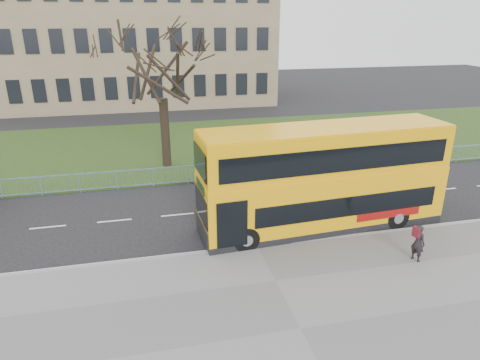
# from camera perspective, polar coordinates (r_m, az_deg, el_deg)

# --- Properties ---
(ground) EXTENTS (120.00, 120.00, 0.00)m
(ground) POSITION_cam_1_polar(r_m,az_deg,el_deg) (19.58, 1.14, -6.91)
(ground) COLOR black
(ground) RESTS_ON ground
(pavement) EXTENTS (80.00, 10.50, 0.12)m
(pavement) POSITION_cam_1_polar(r_m,az_deg,el_deg) (14.19, 8.06, -19.19)
(pavement) COLOR slate
(pavement) RESTS_ON ground
(kerb) EXTENTS (80.00, 0.20, 0.14)m
(kerb) POSITION_cam_1_polar(r_m,az_deg,el_deg) (18.23, 2.32, -8.94)
(kerb) COLOR gray
(kerb) RESTS_ON ground
(grass_verge) EXTENTS (80.00, 15.40, 0.08)m
(grass_verge) POSITION_cam_1_polar(r_m,az_deg,el_deg) (32.66, -4.89, 4.72)
(grass_verge) COLOR #263D16
(grass_verge) RESTS_ON ground
(guard_railing) EXTENTS (40.00, 0.12, 1.10)m
(guard_railing) POSITION_cam_1_polar(r_m,az_deg,el_deg) (25.27, -2.43, 1.06)
(guard_railing) COLOR #709DC8
(guard_railing) RESTS_ON ground
(bare_tree) EXTENTS (7.24, 7.24, 10.34)m
(bare_tree) POSITION_cam_1_polar(r_m,az_deg,el_deg) (27.09, -10.34, 12.38)
(bare_tree) COLOR black
(bare_tree) RESTS_ON grass_verge
(civic_building) EXTENTS (30.00, 15.00, 14.00)m
(civic_building) POSITION_cam_1_polar(r_m,az_deg,el_deg) (51.83, -14.36, 18.02)
(civic_building) COLOR #7D6D4F
(civic_building) RESTS_ON ground
(yellow_bus) EXTENTS (11.32, 3.39, 4.68)m
(yellow_bus) POSITION_cam_1_polar(r_m,az_deg,el_deg) (19.42, 11.12, 0.55)
(yellow_bus) COLOR #FFB00A
(yellow_bus) RESTS_ON ground
(pedestrian) EXTENTS (0.55, 0.65, 1.53)m
(pedestrian) POSITION_cam_1_polar(r_m,az_deg,el_deg) (18.26, 22.64, -7.74)
(pedestrian) COLOR black
(pedestrian) RESTS_ON pavement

